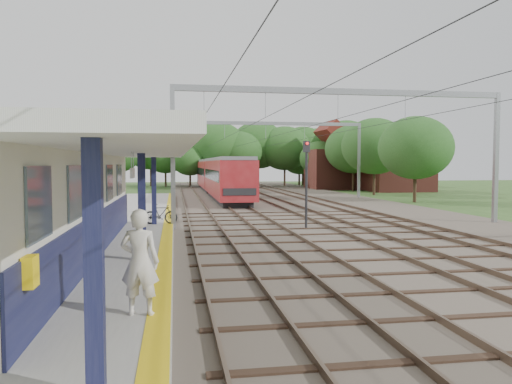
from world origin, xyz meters
TOP-DOWN VIEW (x-y plane):
  - ground at (0.00, 0.00)m, footprint 160.00×160.00m
  - ballast_bed at (4.00, 30.00)m, footprint 18.00×90.00m
  - platform at (-7.50, 14.00)m, footprint 5.00×52.00m
  - yellow_stripe at (-5.25, 14.00)m, footprint 0.45×52.00m
  - station_building at (-8.88, 7.00)m, footprint 3.41×18.00m
  - canopy at (-7.77, 6.00)m, footprint 6.40×20.00m
  - rail_tracks at (1.50, 30.00)m, footprint 11.80×88.00m
  - catenary_system at (3.39, 25.28)m, footprint 17.22×88.00m
  - tree_band at (3.84, 57.12)m, footprint 31.72×30.88m
  - house_near at (21.00, 46.00)m, footprint 7.00×6.12m
  - house_far at (16.00, 52.00)m, footprint 8.00×6.12m
  - person at (-5.60, 0.44)m, footprint 0.83×0.63m
  - bicycle at (-5.60, 15.00)m, footprint 1.63×0.57m
  - train at (-0.50, 42.01)m, footprint 2.76×34.42m
  - signal_post at (1.35, 14.12)m, footprint 0.31×0.27m

SIDE VIEW (x-z plane):
  - ground at x=0.00m, z-range 0.00..0.00m
  - ballast_bed at x=4.00m, z-range 0.00..0.10m
  - platform at x=-7.50m, z-range 0.00..0.35m
  - rail_tracks at x=1.50m, z-range 0.10..0.25m
  - yellow_stripe at x=-5.25m, z-range 0.35..0.36m
  - bicycle at x=-5.60m, z-range 0.35..1.31m
  - person at x=-5.60m, z-range 0.35..2.39m
  - train at x=-0.50m, z-range 0.22..3.86m
  - station_building at x=-8.88m, z-range 0.34..3.74m
  - signal_post at x=1.35m, z-range 0.56..4.89m
  - house_near at x=21.00m, z-range -0.96..6.93m
  - house_far at x=16.00m, z-range -1.09..7.56m
  - canopy at x=-7.77m, z-range 1.92..5.36m
  - tree_band at x=3.84m, z-range 0.51..9.33m
  - catenary_system at x=3.39m, z-range 2.01..9.01m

